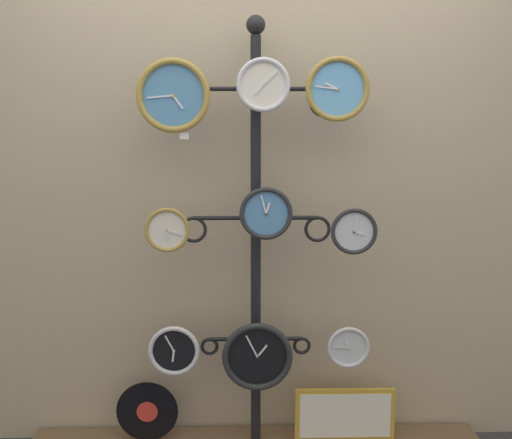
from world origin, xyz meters
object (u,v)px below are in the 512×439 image
(clock_bottom_left, at_px, (174,351))
(clock_middle_center, at_px, (266,213))
(vinyl_record, at_px, (147,411))
(clock_top_left, at_px, (173,96))
(clock_top_right, at_px, (337,89))
(clock_middle_right, at_px, (354,231))
(clock_top_center, at_px, (263,85))
(picture_frame, at_px, (345,415))
(display_stand, at_px, (256,271))
(clock_bottom_center, at_px, (257,356))
(clock_middle_left, at_px, (167,230))
(clock_bottom_right, at_px, (348,347))

(clock_bottom_left, bearing_deg, clock_middle_center, -3.01)
(vinyl_record, bearing_deg, clock_top_left, -30.17)
(clock_top_right, height_order, clock_middle_right, clock_top_right)
(clock_top_center, bearing_deg, picture_frame, 9.86)
(display_stand, distance_m, picture_frame, 0.83)
(vinyl_record, bearing_deg, clock_bottom_center, -9.34)
(clock_bottom_left, distance_m, picture_frame, 0.89)
(clock_top_center, xyz_separation_m, clock_bottom_center, (-0.02, 0.01, -1.23))
(clock_top_right, distance_m, clock_middle_right, 0.63)
(clock_middle_left, distance_m, vinyl_record, 0.92)
(clock_middle_center, bearing_deg, clock_top_right, 2.11)
(clock_bottom_left, height_order, clock_bottom_right, clock_bottom_left)
(clock_top_left, relative_size, clock_top_right, 1.14)
(clock_top_left, bearing_deg, clock_bottom_right, 1.75)
(clock_bottom_center, bearing_deg, clock_bottom_right, 1.90)
(clock_middle_center, relative_size, clock_bottom_left, 1.00)
(clock_middle_right, bearing_deg, picture_frame, 96.19)
(clock_middle_left, height_order, picture_frame, clock_middle_left)
(picture_frame, bearing_deg, clock_middle_right, -83.81)
(clock_middle_left, bearing_deg, picture_frame, 3.11)
(clock_top_left, bearing_deg, clock_bottom_left, 132.33)
(clock_middle_center, xyz_separation_m, picture_frame, (0.39, 0.07, -1.00))
(clock_top_left, height_order, clock_top_right, clock_top_right)
(clock_top_center, distance_m, clock_middle_center, 0.56)
(clock_top_right, distance_m, clock_middle_center, 0.63)
(display_stand, bearing_deg, clock_top_right, -14.75)
(clock_middle_right, height_order, picture_frame, clock_middle_right)
(clock_bottom_center, height_order, picture_frame, clock_bottom_center)
(clock_middle_right, xyz_separation_m, clock_bottom_center, (-0.43, 0.01, -0.59))
(clock_middle_left, xyz_separation_m, clock_middle_center, (0.44, -0.02, 0.08))
(clock_bottom_right, relative_size, vinyl_record, 0.66)
(clock_top_right, bearing_deg, clock_middle_right, -8.93)
(clock_bottom_right, bearing_deg, clock_bottom_center, -178.10)
(clock_top_center, relative_size, clock_bottom_center, 0.71)
(clock_middle_left, distance_m, picture_frame, 1.24)
(clock_middle_right, xyz_separation_m, clock_bottom_left, (-0.82, 0.02, -0.56))
(clock_bottom_right, xyz_separation_m, vinyl_record, (-0.96, 0.07, -0.35))
(clock_top_left, xyz_separation_m, clock_top_center, (0.39, 0.00, 0.05))
(vinyl_record, bearing_deg, clock_middle_right, -5.69)
(vinyl_record, distance_m, picture_frame, 0.96)
(clock_middle_right, height_order, clock_bottom_right, clock_middle_right)
(vinyl_record, bearing_deg, clock_bottom_right, -4.38)
(clock_top_right, relative_size, picture_frame, 0.58)
(picture_frame, bearing_deg, clock_top_right, -142.77)
(display_stand, bearing_deg, clock_middle_left, -168.71)
(clock_bottom_center, distance_m, vinyl_record, 0.62)
(clock_bottom_left, bearing_deg, clock_top_left, -47.67)
(clock_middle_left, height_order, clock_bottom_right, clock_middle_left)
(clock_top_right, height_order, vinyl_record, clock_top_right)
(clock_bottom_left, distance_m, clock_bottom_center, 0.39)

